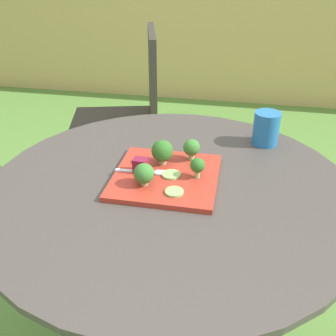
{
  "coord_description": "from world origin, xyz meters",
  "views": [
    {
      "loc": [
        0.16,
        -0.85,
        1.25
      ],
      "look_at": [
        -0.01,
        0.01,
        0.74
      ],
      "focal_mm": 41.81,
      "sensor_mm": 36.0,
      "label": 1
    }
  ],
  "objects_px": {
    "patio_chair": "(131,107)",
    "drinking_glass": "(266,130)",
    "salad_plate": "(166,177)",
    "fork": "(150,172)"
  },
  "relations": [
    {
      "from": "patio_chair",
      "to": "drinking_glass",
      "type": "xyz_separation_m",
      "value": [
        0.62,
        -0.65,
        0.22
      ]
    },
    {
      "from": "salad_plate",
      "to": "fork",
      "type": "distance_m",
      "value": 0.05
    },
    {
      "from": "salad_plate",
      "to": "drinking_glass",
      "type": "relative_size",
      "value": 2.66
    },
    {
      "from": "patio_chair",
      "to": "fork",
      "type": "relative_size",
      "value": 5.81
    },
    {
      "from": "salad_plate",
      "to": "drinking_glass",
      "type": "bearing_deg",
      "value": 45.8
    },
    {
      "from": "patio_chair",
      "to": "fork",
      "type": "bearing_deg",
      "value": -70.95
    },
    {
      "from": "salad_plate",
      "to": "fork",
      "type": "bearing_deg",
      "value": -179.27
    },
    {
      "from": "patio_chair",
      "to": "drinking_glass",
      "type": "distance_m",
      "value": 0.93
    },
    {
      "from": "drinking_glass",
      "to": "fork",
      "type": "distance_m",
      "value": 0.41
    },
    {
      "from": "patio_chair",
      "to": "fork",
      "type": "xyz_separation_m",
      "value": [
        0.32,
        -0.92,
        0.19
      ]
    }
  ]
}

